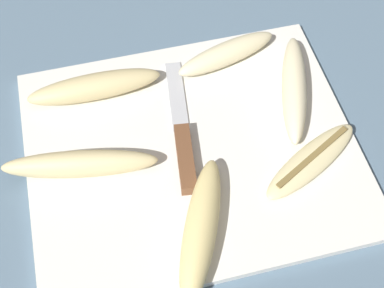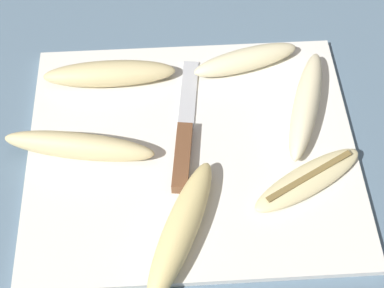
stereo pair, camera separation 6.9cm
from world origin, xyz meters
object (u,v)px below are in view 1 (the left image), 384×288
at_px(banana_soft_right, 311,160).
at_px(banana_golden_short, 201,228).
at_px(knife, 184,146).
at_px(banana_ripe_center, 80,164).
at_px(banana_bright_far, 294,88).
at_px(banana_pale_long, 226,54).
at_px(banana_mellow_near, 95,87).

bearing_deg(banana_soft_right, banana_golden_short, -159.37).
bearing_deg(knife, banana_ripe_center, -172.33).
bearing_deg(banana_ripe_center, banana_soft_right, -11.90).
distance_m(knife, banana_golden_short, 0.12).
xyz_separation_m(banana_ripe_center, banana_bright_far, (0.30, 0.05, 0.00)).
bearing_deg(banana_ripe_center, banana_pale_long, 30.45).
relative_size(banana_golden_short, banana_ripe_center, 0.94).
relative_size(banana_ripe_center, banana_pale_long, 1.25).
xyz_separation_m(banana_golden_short, banana_soft_right, (0.16, 0.06, -0.01)).
distance_m(banana_soft_right, banana_mellow_near, 0.31).
height_order(banana_golden_short, banana_mellow_near, banana_golden_short).
relative_size(banana_golden_short, banana_pale_long, 1.17).
relative_size(banana_pale_long, banana_bright_far, 0.86).
distance_m(banana_soft_right, banana_bright_far, 0.11).
bearing_deg(banana_ripe_center, knife, 0.50).
xyz_separation_m(knife, banana_ripe_center, (-0.13, -0.00, 0.01)).
relative_size(banana_soft_right, banana_ripe_center, 0.81).
relative_size(knife, banana_bright_far, 1.17).
height_order(banana_bright_far, banana_mellow_near, banana_bright_far).
xyz_separation_m(knife, banana_pale_long, (0.10, 0.13, 0.01)).
bearing_deg(banana_bright_far, banana_mellow_near, 165.28).
distance_m(banana_golden_short, banana_ripe_center, 0.17).
relative_size(banana_pale_long, banana_mellow_near, 0.86).
xyz_separation_m(banana_soft_right, banana_ripe_center, (-0.29, 0.06, 0.01)).
bearing_deg(banana_golden_short, banana_mellow_near, 110.42).
distance_m(banana_golden_short, banana_soft_right, 0.17).
height_order(knife, banana_golden_short, banana_golden_short).
distance_m(banana_golden_short, banana_pale_long, 0.28).
distance_m(banana_pale_long, banana_bright_far, 0.11).
xyz_separation_m(banana_pale_long, banana_bright_far, (0.07, -0.09, 0.00)).
xyz_separation_m(knife, banana_mellow_near, (-0.10, 0.12, 0.01)).
height_order(banana_ripe_center, banana_pale_long, banana_ripe_center).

